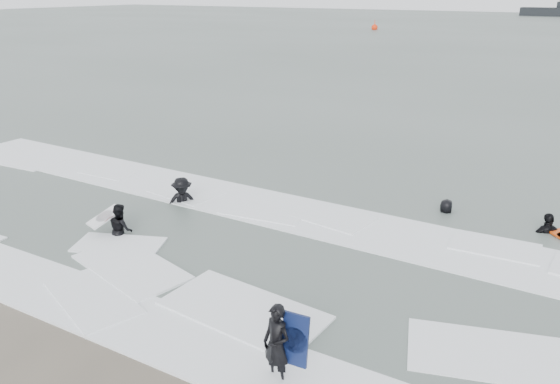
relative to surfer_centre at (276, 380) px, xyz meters
The scene contains 10 objects.
ground 3.31m from the surfer_centre, 169.13° to the left, with size 320.00×320.00×0.00m, color brown.
sea 80.69m from the surfer_centre, 92.31° to the left, with size 320.00×320.00×0.00m, color #47544C.
surfer_centre is the anchor object (origin of this frame).
surfer_wading 7.38m from the surfer_centre, 156.70° to the left, with size 0.73×0.57×1.49m, color black.
surfer_breaker 8.81m from the surfer_centre, 140.76° to the left, with size 1.14×0.65×1.76m, color black.
surfer_right_near 9.74m from the surfer_centre, 69.45° to the left, with size 1.03×0.43×1.75m, color black.
surfer_right_far 9.15m from the surfer_centre, 86.40° to the left, with size 0.77×0.50×1.58m, color black.
surf_foam 5.41m from the surfer_centre, 126.93° to the left, with size 30.03×9.06×0.09m.
bodyboards 4.14m from the surfer_centre, 104.25° to the left, with size 11.98×9.35×1.25m.
buoy 85.05m from the surfer_centre, 110.20° to the left, with size 1.00×1.00×1.65m.
Camera 1 is at (7.28, -7.33, 6.49)m, focal length 35.00 mm.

